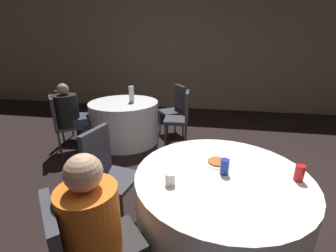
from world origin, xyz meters
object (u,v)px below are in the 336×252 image
Objects in this scene: table_near at (218,212)px; chair_far_east at (182,113)px; soda_can_blue at (225,167)px; bottle_far at (132,94)px; chair_far_west at (69,110)px; chair_far_southwest at (61,120)px; pizza_plate_near at (217,162)px; person_orange_shirt at (107,241)px; chair_far_northeast at (176,105)px; table_far at (125,122)px; soda_can_red at (299,173)px; chair_near_west at (105,167)px; person_black_shirt at (72,117)px.

chair_far_east is at bearing 105.07° from table_near.
soda_can_blue is 0.45× the size of bottle_far.
chair_far_west is 1.00× the size of chair_far_southwest.
person_orange_shirt is at bearing -128.58° from pizza_plate_near.
chair_far_northeast is 1.95m from chair_far_west.
soda_can_red reaches higher than table_far.
table_near is 0.94m from person_orange_shirt.
chair_far_west is 3.66m from soda_can_red.
soda_can_blue is at bearing 90.41° from chair_near_west.
chair_far_west is 4.02× the size of pizza_plate_near.
chair_far_west is 0.54m from person_black_shirt.
table_far is 0.52m from bottle_far.
chair_near_west is at bearing -78.92° from bottle_far.
soda_can_red is (1.28, -2.60, 0.23)m from chair_far_northeast.
pizza_plate_near is at bearing -168.05° from chair_far_east.
chair_far_east is 0.55m from chair_far_northeast.
person_orange_shirt is at bearing -137.10° from soda_can_blue.
bottle_far reaches higher than table_near.
chair_near_west is at bearing 35.32° from chair_far_west.
chair_far_southwest is at bearing -144.67° from bottle_far.
chair_far_southwest is at bearing 91.58° from chair_far_northeast.
person_orange_shirt reaches higher than table_near.
chair_near_west is 7.60× the size of soda_can_blue.
chair_far_southwest is at bearing 149.54° from soda_can_blue.
table_near is at bearing 160.91° from chair_far_northeast.
table_near is at bearing -79.97° from pizza_plate_near.
chair_far_east and chair_far_west have the same top height.
person_orange_shirt is (-0.66, -0.63, 0.22)m from table_near.
chair_near_west is at bearing 178.51° from pizza_plate_near.
chair_near_west is 1.00× the size of chair_far_southwest.
pizza_plate_near is 0.60m from soda_can_red.
chair_far_northeast is 2.91m from soda_can_red.
table_far is 2.95m from soda_can_red.
chair_far_southwest is 2.65m from person_orange_shirt.
person_orange_shirt is (0.08, -3.23, 0.03)m from chair_far_northeast.
person_orange_shirt reaches higher than chair_far_southwest.
table_near is 1.44× the size of chair_far_northeast.
table_near is 3.22m from chair_far_west.
table_near is at bearing 17.90° from person_black_shirt.
chair_far_southwest is 7.60× the size of soda_can_red.
soda_can_blue reaches higher than table_near.
chair_far_northeast is 0.84× the size of person_black_shirt.
chair_far_east is 1.00× the size of chair_far_southwest.
chair_far_west is (-1.51, 1.73, 0.00)m from chair_near_west.
table_far is 9.73× the size of soda_can_red.
chair_far_east is 2.00m from pizza_plate_near.
chair_near_west is at bearing 137.42° from chair_far_northeast.
person_black_shirt is (0.13, 0.10, 0.02)m from chair_far_southwest.
person_black_shirt reaches higher than chair_far_east.
table_far is at bearing 155.49° from person_orange_shirt.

